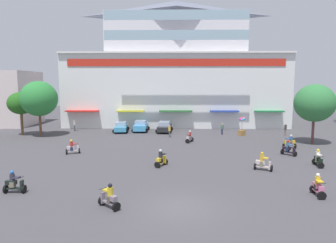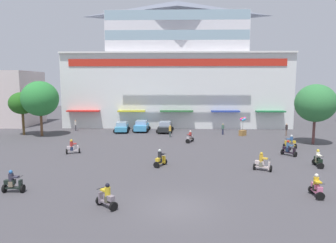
# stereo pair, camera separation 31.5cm
# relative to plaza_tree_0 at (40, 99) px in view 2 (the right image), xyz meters

# --- Properties ---
(ground_plane) EXTENTS (128.00, 128.00, 0.00)m
(ground_plane) POSITION_rel_plaza_tree_0_xyz_m (18.07, -9.98, -5.02)
(ground_plane) COLOR #464449
(colonial_building) EXTENTS (35.96, 15.61, 20.71)m
(colonial_building) POSITION_rel_plaza_tree_0_xyz_m (18.07, 12.68, 3.98)
(colonial_building) COLOR white
(colonial_building) RESTS_ON ground
(flank_building_left) EXTENTS (8.02, 9.18, 9.03)m
(flank_building_left) POSITION_rel_plaza_tree_0_xyz_m (-10.05, 11.04, -0.51)
(flank_building_left) COLOR beige
(flank_building_left) RESTS_ON ground
(plaza_tree_0) EXTENTS (4.75, 4.96, 7.34)m
(plaza_tree_0) POSITION_rel_plaza_tree_0_xyz_m (0.00, 0.00, 0.00)
(plaza_tree_0) COLOR brown
(plaza_tree_0) RESTS_ON ground
(plaza_tree_1) EXTENTS (4.53, 4.69, 6.96)m
(plaza_tree_1) POSITION_rel_plaza_tree_0_xyz_m (34.01, -4.42, -0.24)
(plaza_tree_1) COLOR brown
(plaza_tree_1) RESTS_ON ground
(plaza_tree_2) EXTENTS (3.43, 3.60, 5.87)m
(plaza_tree_2) POSITION_rel_plaza_tree_0_xyz_m (-2.88, 0.83, -0.68)
(plaza_tree_2) COLOR brown
(plaza_tree_2) RESTS_ON ground
(parked_car_0) EXTENTS (2.53, 4.13, 1.45)m
(parked_car_0) POSITION_rel_plaza_tree_0_xyz_m (10.11, 3.81, -4.29)
(parked_car_0) COLOR #3B92BC
(parked_car_0) RESTS_ON ground
(parked_car_1) EXTENTS (2.47, 3.91, 1.59)m
(parked_car_1) POSITION_rel_plaza_tree_0_xyz_m (12.93, 4.38, -4.23)
(parked_car_1) COLOR #4298CE
(parked_car_1) RESTS_ON ground
(parked_car_2) EXTENTS (2.52, 4.41, 1.53)m
(parked_car_2) POSITION_rel_plaza_tree_0_xyz_m (16.43, 3.84, -4.26)
(parked_car_2) COLOR #222527
(parked_car_2) RESTS_ON ground
(scooter_rider_0) EXTENTS (1.45, 1.03, 1.47)m
(scooter_rider_0) POSITION_rel_plaza_tree_0_xyz_m (7.58, -9.94, -4.43)
(scooter_rider_0) COLOR black
(scooter_rider_0) RESTS_ON ground
(scooter_rider_1) EXTENTS (1.36, 1.46, 1.52)m
(scooter_rider_1) POSITION_rel_plaza_tree_0_xyz_m (29.07, -10.20, -4.40)
(scooter_rider_1) COLOR black
(scooter_rider_1) RESTS_ON ground
(scooter_rider_2) EXTENTS (1.15, 1.49, 1.51)m
(scooter_rider_2) POSITION_rel_plaza_tree_0_xyz_m (16.68, -14.37, -4.41)
(scooter_rider_2) COLOR black
(scooter_rider_2) RESTS_ON ground
(scooter_rider_3) EXTENTS (1.09, 1.53, 1.43)m
(scooter_rider_3) POSITION_rel_plaza_tree_0_xyz_m (19.68, -3.80, -4.43)
(scooter_rider_3) COLOR black
(scooter_rider_3) RESTS_ON ground
(scooter_rider_4) EXTENTS (0.63, 1.46, 1.50)m
(scooter_rider_4) POSITION_rel_plaza_tree_0_xyz_m (30.08, -14.16, -4.41)
(scooter_rider_4) COLOR black
(scooter_rider_4) RESTS_ON ground
(scooter_rider_5) EXTENTS (1.35, 0.56, 1.50)m
(scooter_rider_5) POSITION_rel_plaza_tree_0_xyz_m (7.44, -20.87, -4.40)
(scooter_rider_5) COLOR black
(scooter_rider_5) RESTS_ON ground
(scooter_rider_6) EXTENTS (1.44, 1.36, 1.48)m
(scooter_rider_6) POSITION_rel_plaza_tree_0_xyz_m (14.10, -23.15, -4.41)
(scooter_rider_6) COLOR black
(scooter_rider_6) RESTS_ON ground
(scooter_rider_7) EXTENTS (1.38, 0.58, 1.52)m
(scooter_rider_7) POSITION_rel_plaza_tree_0_xyz_m (30.43, -6.94, -4.38)
(scooter_rider_7) COLOR black
(scooter_rider_7) RESTS_ON ground
(scooter_rider_8) EXTENTS (0.56, 1.31, 1.47)m
(scooter_rider_8) POSITION_rel_plaza_tree_0_xyz_m (26.82, -21.08, -4.42)
(scooter_rider_8) COLOR black
(scooter_rider_8) RESTS_ON ground
(scooter_rider_9) EXTENTS (1.52, 1.10, 1.53)m
(scooter_rider_9) POSITION_rel_plaza_tree_0_xyz_m (25.03, -15.45, -4.41)
(scooter_rider_9) COLOR black
(scooter_rider_9) RESTS_ON ground
(pedestrian_0) EXTENTS (0.43, 0.43, 1.68)m
(pedestrian_0) POSITION_rel_plaza_tree_0_xyz_m (32.85, 1.03, -4.06)
(pedestrian_0) COLOR #7B6257
(pedestrian_0) RESTS_ON ground
(pedestrian_1) EXTENTS (0.41, 0.41, 1.63)m
(pedestrian_1) POSITION_rel_plaza_tree_0_xyz_m (3.05, 4.55, -4.07)
(pedestrian_1) COLOR #45424A
(pedestrian_1) RESTS_ON ground
(pedestrian_2) EXTENTS (0.39, 0.39, 1.63)m
(pedestrian_2) POSITION_rel_plaza_tree_0_xyz_m (17.22, -0.42, -4.09)
(pedestrian_2) COLOR #3F504B
(pedestrian_2) RESTS_ON ground
(pedestrian_3) EXTENTS (0.49, 0.49, 1.54)m
(pedestrian_3) POSITION_rel_plaza_tree_0_xyz_m (24.46, 1.86, -4.16)
(pedestrian_3) COLOR #282C4A
(pedestrian_3) RESTS_ON ground
(balloon_vendor_cart) EXTENTS (1.08, 1.03, 2.55)m
(balloon_vendor_cart) POSITION_rel_plaza_tree_0_xyz_m (27.02, 1.07, -3.94)
(balloon_vendor_cart) COLOR olive
(balloon_vendor_cart) RESTS_ON ground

